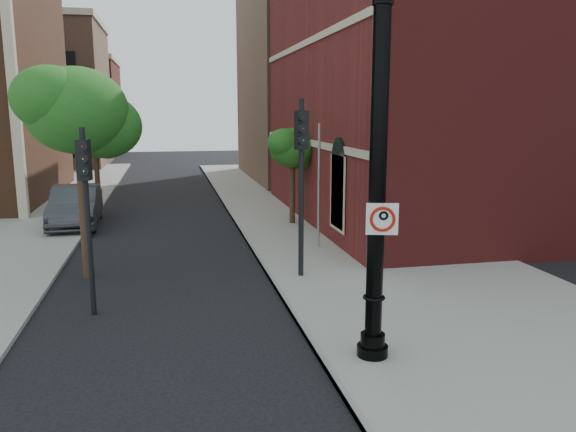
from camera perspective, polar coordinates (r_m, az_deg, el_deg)
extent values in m
plane|color=black|center=(10.43, -7.16, -16.67)|extent=(120.00, 120.00, 0.00)
cube|color=gray|center=(20.92, 6.94, -2.47)|extent=(8.00, 60.00, 0.12)
cube|color=gray|center=(20.01, -3.84, -2.99)|extent=(0.10, 60.00, 0.14)
cube|color=maroon|center=(28.66, 24.16, 12.18)|extent=(22.00, 16.00, 12.00)
cube|color=black|center=(19.31, 5.11, 2.33)|extent=(0.08, 1.40, 2.40)
cube|color=beige|center=(23.97, 1.64, 7.58)|extent=(0.06, 16.00, 0.25)
cube|color=beige|center=(24.09, 1.69, 17.12)|extent=(0.06, 16.00, 0.25)
cube|color=beige|center=(27.09, -26.36, 14.28)|extent=(0.40, 0.40, 14.00)
cube|color=#8D644C|center=(54.45, -24.54, 10.97)|extent=(12.00, 12.00, 12.00)
cube|color=maroon|center=(68.19, -21.99, 10.05)|extent=(12.00, 12.00, 10.00)
cube|color=#8D644C|center=(42.72, 11.25, 13.41)|extent=(22.00, 14.00, 14.00)
cylinder|color=black|center=(11.27, 8.55, -13.62)|extent=(0.60, 0.60, 0.32)
cylinder|color=black|center=(11.17, 8.59, -12.36)|extent=(0.47, 0.47, 0.27)
cylinder|color=black|center=(10.38, 9.05, 3.14)|extent=(0.32, 0.32, 6.24)
torus|color=black|center=(10.86, 8.72, -8.18)|extent=(0.43, 0.43, 0.06)
cylinder|color=black|center=(10.46, 9.59, 20.82)|extent=(0.39, 0.39, 0.16)
cube|color=white|center=(10.33, 9.54, -0.31)|extent=(0.57, 0.17, 0.59)
cube|color=black|center=(10.28, 9.59, 1.17)|extent=(0.57, 0.16, 0.05)
cube|color=black|center=(10.38, 9.50, -1.77)|extent=(0.57, 0.16, 0.05)
cube|color=black|center=(10.30, 8.05, -0.30)|extent=(0.05, 0.02, 0.59)
cube|color=black|center=(10.36, 11.02, -0.32)|extent=(0.05, 0.02, 0.59)
torus|color=#AD1706|center=(10.33, 9.54, -0.31)|extent=(0.47, 0.18, 0.47)
cube|color=#AD1706|center=(10.33, 9.54, -0.31)|extent=(0.32, 0.09, 0.33)
cube|color=black|center=(10.32, 9.24, -0.31)|extent=(0.05, 0.02, 0.27)
torus|color=black|center=(10.32, 9.69, 0.04)|extent=(0.19, 0.10, 0.18)
cylinder|color=black|center=(10.28, 9.59, 1.14)|extent=(0.03, 0.03, 0.03)
imported|color=#303136|center=(25.09, -20.75, 0.94)|extent=(2.01, 5.24, 1.70)
cylinder|color=black|center=(13.75, -19.64, -0.74)|extent=(0.13, 0.13, 4.41)
cube|color=black|center=(13.56, -20.03, 5.37)|extent=(0.32, 0.30, 0.92)
sphere|color=#E50505|center=(13.39, -20.08, 6.69)|extent=(0.17, 0.17, 0.17)
sphere|color=#FF8C00|center=(13.41, -20.01, 5.51)|extent=(0.17, 0.17, 0.17)
sphere|color=#00E519|center=(13.43, -19.93, 4.34)|extent=(0.17, 0.17, 0.17)
cylinder|color=black|center=(15.71, 1.35, 2.50)|extent=(0.15, 0.15, 5.10)
cube|color=black|center=(15.56, 1.38, 8.71)|extent=(0.37, 0.35, 1.06)
sphere|color=#E50505|center=(15.38, 1.43, 10.07)|extent=(0.19, 0.19, 0.19)
sphere|color=#FF8C00|center=(15.39, 1.42, 8.89)|extent=(0.19, 0.19, 0.19)
sphere|color=#00E519|center=(15.40, 1.41, 7.70)|extent=(0.19, 0.19, 0.19)
cylinder|color=#999999|center=(19.27, 3.14, 2.89)|extent=(0.09, 0.09, 4.36)
cylinder|color=#352215|center=(16.91, -20.14, 1.34)|extent=(0.24, 0.24, 4.46)
ellipsoid|color=#195215|center=(16.71, -20.70, 10.00)|extent=(2.81, 2.81, 2.39)
ellipsoid|color=#195215|center=(17.15, -18.22, 8.65)|extent=(2.17, 2.17, 1.84)
ellipsoid|color=#195215|center=(16.43, -22.98, 10.96)|extent=(2.04, 2.04, 1.73)
cylinder|color=#352215|center=(27.62, -18.80, 3.62)|extent=(0.24, 0.24, 3.35)
ellipsoid|color=#195215|center=(27.47, -19.04, 7.58)|extent=(2.10, 2.10, 1.79)
ellipsoid|color=#195215|center=(27.81, -17.92, 6.98)|extent=(1.63, 1.63, 1.38)
ellipsoid|color=#195215|center=(27.23, -20.04, 8.00)|extent=(1.53, 1.53, 1.30)
cylinder|color=#352215|center=(23.48, 0.44, 2.68)|extent=(0.24, 0.24, 3.06)
ellipsoid|color=#195215|center=(23.30, 0.45, 6.94)|extent=(1.92, 1.92, 1.63)
ellipsoid|color=#195215|center=(23.76, 1.30, 6.27)|extent=(1.48, 1.48, 1.26)
ellipsoid|color=#195215|center=(22.95, -0.37, 7.43)|extent=(1.40, 1.40, 1.19)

